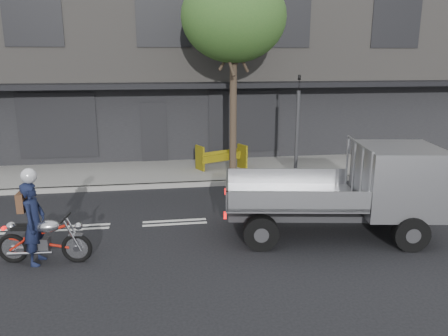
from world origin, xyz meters
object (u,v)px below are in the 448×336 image
traffic_light_pole (297,132)px  rider (34,223)px  street_tree (234,18)px  construction_barrier (222,158)px  flatbed_ute (378,183)px  motorcycle (44,239)px

traffic_light_pole → rider: 8.75m
rider → traffic_light_pole: bearing=-45.7°
street_tree → traffic_light_pole: bearing=-23.0°
rider → street_tree: bearing=-31.9°
traffic_light_pole → construction_barrier: traffic_light_pole is taller
traffic_light_pole → construction_barrier: size_ratio=2.14×
street_tree → rider: size_ratio=3.99×
construction_barrier → street_tree: bearing=-23.5°
traffic_light_pole → flatbed_ute: 4.84m
rider → construction_barrier: rider is taller
street_tree → traffic_light_pole: 4.23m
street_tree → motorcycle: street_tree is taller
flatbed_ute → street_tree: bearing=122.1°
flatbed_ute → construction_barrier: (-2.75, 5.81, -0.65)m
street_tree → rider: street_tree is taller
motorcycle → flatbed_ute: size_ratio=0.38×
motorcycle → flatbed_ute: 7.32m
construction_barrier → traffic_light_pole: bearing=-23.1°
street_tree → flatbed_ute: street_tree is taller
rider → construction_barrier: bearing=-29.2°
street_tree → rider: 9.00m
traffic_light_pole → motorcycle: (-6.88, -5.16, -1.14)m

